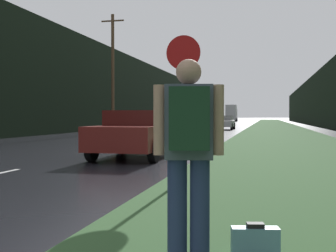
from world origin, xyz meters
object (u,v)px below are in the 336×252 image
(car_passing_far, at_px, (224,122))
(delivery_truck, at_px, (232,113))
(suitcase, at_px, (255,244))
(hitchhiker_with_backpack, at_px, (189,146))
(stop_sign, at_px, (183,92))
(car_passing_near, at_px, (136,134))

(car_passing_far, distance_m, delivery_truck, 56.58)
(suitcase, bearing_deg, hitchhiker_with_backpack, -175.72)
(stop_sign, xyz_separation_m, hitchhiker_with_backpack, (0.95, -4.56, -0.75))
(delivery_truck, bearing_deg, car_passing_far, -86.06)
(car_passing_near, xyz_separation_m, delivery_truck, (-3.89, 84.32, 1.20))
(stop_sign, xyz_separation_m, suitcase, (1.53, -4.40, -1.63))
(hitchhiker_with_backpack, xyz_separation_m, suitcase, (0.58, 0.16, -0.88))
(stop_sign, height_order, car_passing_far, stop_sign)
(hitchhiker_with_backpack, height_order, car_passing_near, hitchhiker_with_backpack)
(suitcase, xyz_separation_m, car_passing_far, (-3.88, 36.62, 0.53))
(stop_sign, distance_m, hitchhiker_with_backpack, 4.72)
(stop_sign, xyz_separation_m, delivery_truck, (-6.24, 88.65, 0.17))
(hitchhiker_with_backpack, bearing_deg, stop_sign, 90.37)
(car_passing_near, bearing_deg, car_passing_far, -90.00)
(stop_sign, height_order, hitchhiker_with_backpack, stop_sign)
(car_passing_far, bearing_deg, stop_sign, 94.18)
(car_passing_near, relative_size, car_passing_far, 0.86)
(suitcase, distance_m, car_passing_near, 9.57)
(suitcase, xyz_separation_m, car_passing_near, (-3.88, 8.73, 0.60))
(suitcase, height_order, car_passing_near, car_passing_near)
(suitcase, xyz_separation_m, delivery_truck, (-7.77, 93.04, 1.79))
(stop_sign, xyz_separation_m, car_passing_far, (-2.36, 32.22, -1.10))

